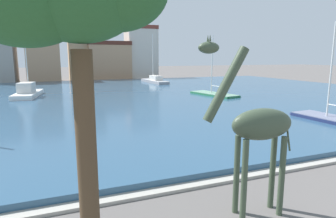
# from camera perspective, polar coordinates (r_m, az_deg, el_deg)

# --- Properties ---
(harbor_water) EXTENTS (77.36, 48.63, 0.37)m
(harbor_water) POSITION_cam_1_polar(r_m,az_deg,el_deg) (34.24, -13.06, 2.27)
(harbor_water) COLOR #2D5170
(harbor_water) RESTS_ON ground
(quay_edge_coping) EXTENTS (77.36, 0.50, 0.12)m
(quay_edge_coping) POSITION_cam_1_polar(r_m,az_deg,el_deg) (11.25, 6.32, -14.58)
(quay_edge_coping) COLOR #ADA89E
(quay_edge_coping) RESTS_ON ground
(giraffe_statue) EXTENTS (3.07, 0.95, 5.36)m
(giraffe_statue) POSITION_cam_1_polar(r_m,az_deg,el_deg) (8.81, 17.22, -3.60)
(giraffe_statue) COLOR #3D4C38
(giraffe_statue) RESTS_ON ground
(sailboat_green) EXTENTS (3.48, 7.64, 7.28)m
(sailboat_green) POSITION_cam_1_polar(r_m,az_deg,el_deg) (34.76, 8.37, 2.79)
(sailboat_green) COLOR #236B42
(sailboat_green) RESTS_ON ground
(sailboat_white) EXTENTS (3.12, 8.04, 8.54)m
(sailboat_white) POSITION_cam_1_polar(r_m,az_deg,el_deg) (36.69, -25.84, 2.77)
(sailboat_white) COLOR white
(sailboat_white) RESTS_ON ground
(sailboat_grey) EXTENTS (2.47, 9.85, 8.74)m
(sailboat_grey) POSITION_cam_1_polar(r_m,az_deg,el_deg) (51.36, -2.99, 5.52)
(sailboat_grey) COLOR #939399
(sailboat_grey) RESTS_ON ground
(sailboat_navy) EXTENTS (2.40, 6.20, 7.14)m
(sailboat_navy) POSITION_cam_1_polar(r_m,az_deg,el_deg) (23.52, 28.60, -1.85)
(sailboat_navy) COLOR navy
(sailboat_navy) RESTS_ON ground
(townhouse_tall_gabled) EXTENTS (6.00, 6.54, 11.08)m
(townhouse_tall_gabled) POSITION_cam_1_polar(r_m,az_deg,el_deg) (60.53, -23.52, 10.14)
(townhouse_tall_gabled) COLOR tan
(townhouse_tall_gabled) RESTS_ON ground
(townhouse_wide_warehouse) EXTENTS (6.96, 5.48, 12.30)m
(townhouse_wide_warehouse) POSITION_cam_1_polar(r_m,az_deg,el_deg) (64.20, -16.10, 11.08)
(townhouse_wide_warehouse) COLOR tan
(townhouse_wide_warehouse) RESTS_ON ground
(townhouse_end_terrace) EXTENTS (8.85, 5.16, 8.06)m
(townhouse_end_terrace) POSITION_cam_1_polar(r_m,az_deg,el_deg) (62.96, -11.61, 9.36)
(townhouse_end_terrace) COLOR tan
(townhouse_end_terrace) RESTS_ON ground
(townhouse_corner_house) EXTENTS (6.57, 5.25, 11.54)m
(townhouse_corner_house) POSITION_cam_1_polar(r_m,az_deg,el_deg) (65.26, -5.37, 11.08)
(townhouse_corner_house) COLOR beige
(townhouse_corner_house) RESTS_ON ground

